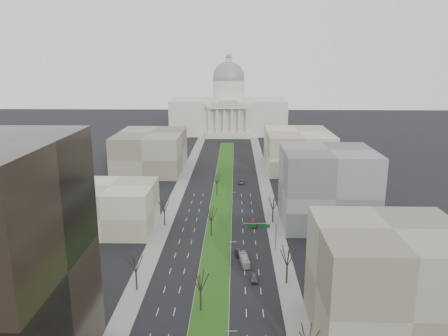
% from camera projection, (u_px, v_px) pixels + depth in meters
% --- Properties ---
extents(ground, '(600.00, 600.00, 0.00)m').
position_uv_depth(ground, '(222.00, 196.00, 168.67)').
color(ground, black).
rests_on(ground, ground).
extents(median, '(8.00, 222.03, 0.20)m').
position_uv_depth(median, '(222.00, 196.00, 167.66)').
color(median, '#999993').
rests_on(median, ground).
extents(sidewalk_left, '(5.00, 330.00, 0.15)m').
position_uv_depth(sidewalk_left, '(167.00, 218.00, 144.85)').
color(sidewalk_left, gray).
rests_on(sidewalk_left, ground).
extents(sidewalk_right, '(5.00, 330.00, 0.15)m').
position_uv_depth(sidewalk_right, '(273.00, 219.00, 143.95)').
color(sidewalk_right, gray).
rests_on(sidewalk_right, ground).
extents(capitol, '(80.00, 46.00, 55.00)m').
position_uv_depth(capitol, '(229.00, 110.00, 309.86)').
color(capitol, beige).
rests_on(capitol, ground).
extents(building_beige_left, '(26.00, 22.00, 14.00)m').
position_uv_depth(building_beige_left, '(111.00, 207.00, 133.88)').
color(building_beige_left, tan).
rests_on(building_beige_left, ground).
extents(building_tan_right, '(26.00, 24.00, 22.00)m').
position_uv_depth(building_tan_right, '(387.00, 285.00, 79.79)').
color(building_tan_right, gray).
rests_on(building_tan_right, ground).
extents(building_grey_right, '(28.00, 26.00, 24.00)m').
position_uv_depth(building_grey_right, '(327.00, 187.00, 137.73)').
color(building_grey_right, slate).
rests_on(building_grey_right, ground).
extents(building_far_left, '(30.00, 40.00, 18.00)m').
position_uv_depth(building_far_left, '(151.00, 151.00, 206.21)').
color(building_far_left, gray).
rests_on(building_far_left, ground).
extents(building_far_right, '(30.00, 40.00, 18.00)m').
position_uv_depth(building_far_right, '(298.00, 150.00, 209.25)').
color(building_far_right, tan).
rests_on(building_far_right, ground).
extents(tree_left_mid, '(5.40, 5.40, 9.72)m').
position_uv_depth(tree_left_mid, '(135.00, 262.00, 97.57)').
color(tree_left_mid, black).
rests_on(tree_left_mid, ground).
extents(tree_left_far, '(5.28, 5.28, 9.50)m').
position_uv_depth(tree_left_far, '(164.00, 205.00, 136.42)').
color(tree_left_far, black).
rests_on(tree_left_far, ground).
extents(tree_right_mid, '(5.52, 5.52, 9.94)m').
position_uv_depth(tree_right_mid, '(288.00, 256.00, 100.53)').
color(tree_right_mid, black).
rests_on(tree_right_mid, ground).
extents(tree_right_far, '(5.04, 5.04, 9.07)m').
position_uv_depth(tree_right_far, '(273.00, 203.00, 139.49)').
color(tree_right_far, black).
rests_on(tree_right_far, ground).
extents(tree_median_a, '(5.40, 5.40, 9.72)m').
position_uv_depth(tree_median_a, '(200.00, 281.00, 89.42)').
color(tree_median_a, black).
rests_on(tree_median_a, ground).
extents(tree_median_b, '(5.40, 5.40, 9.72)m').
position_uv_depth(tree_median_b, '(211.00, 214.00, 128.23)').
color(tree_median_b, black).
rests_on(tree_median_b, ground).
extents(tree_median_c, '(5.40, 5.40, 9.72)m').
position_uv_depth(tree_median_c, '(217.00, 178.00, 167.03)').
color(tree_median_c, black).
rests_on(tree_median_c, ground).
extents(streetlamp_median_b, '(1.90, 0.20, 9.16)m').
position_uv_depth(streetlamp_median_b, '(229.00, 258.00, 104.35)').
color(streetlamp_median_b, gray).
rests_on(streetlamp_median_b, ground).
extents(streetlamp_median_c, '(1.90, 0.20, 9.16)m').
position_uv_depth(streetlamp_median_c, '(231.00, 205.00, 143.16)').
color(streetlamp_median_c, gray).
rests_on(streetlamp_median_c, ground).
extents(mast_arm_signs, '(9.12, 0.24, 8.09)m').
position_uv_depth(mast_arm_signs, '(266.00, 230.00, 118.37)').
color(mast_arm_signs, gray).
rests_on(mast_arm_signs, ground).
extents(car_grey_near, '(1.78, 4.23, 1.43)m').
position_uv_depth(car_grey_near, '(254.00, 278.00, 103.51)').
color(car_grey_near, '#53565B').
rests_on(car_grey_near, ground).
extents(car_black, '(2.09, 4.31, 1.36)m').
position_uv_depth(car_black, '(238.00, 253.00, 117.13)').
color(car_black, black).
rests_on(car_black, ground).
extents(car_red, '(2.16, 4.73, 1.34)m').
position_uv_depth(car_red, '(253.00, 224.00, 137.45)').
color(car_red, maroon).
rests_on(car_red, ground).
extents(car_grey_far, '(2.64, 5.28, 1.44)m').
position_uv_depth(car_grey_far, '(241.00, 182.00, 184.90)').
color(car_grey_far, '#52565B').
rests_on(car_grey_far, ground).
extents(box_van, '(2.95, 8.18, 2.23)m').
position_uv_depth(box_van, '(244.00, 259.00, 112.20)').
color(box_van, silver).
rests_on(box_van, ground).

